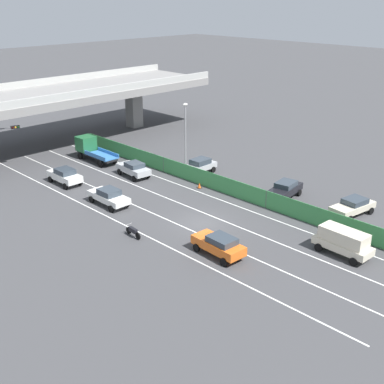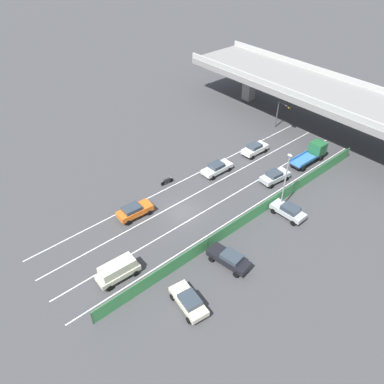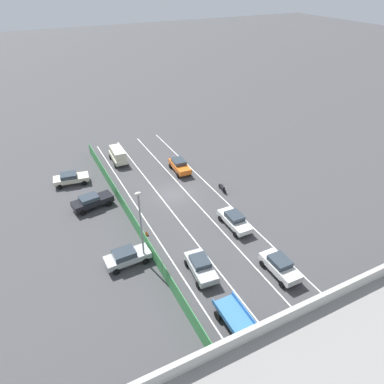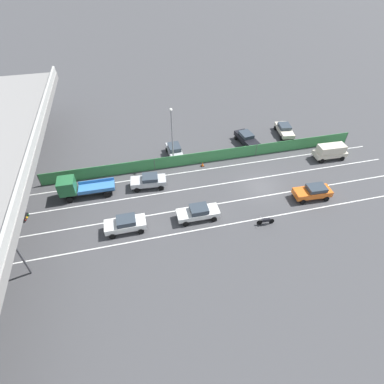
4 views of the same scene
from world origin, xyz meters
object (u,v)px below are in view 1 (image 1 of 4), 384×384
(car_taxi_orange, at_px, (219,244))
(traffic_light, at_px, (2,139))
(car_sedan_white, at_px, (65,175))
(parked_sedan_cream, at_px, (353,206))
(car_sedan_silver, at_px, (134,168))
(flatbed_truck_blue, at_px, (91,148))
(traffic_cone, at_px, (199,186))
(motorcycle, at_px, (133,231))
(street_lamp, at_px, (185,133))
(car_van_cream, at_px, (343,241))
(car_hatchback_white, at_px, (109,196))
(parked_wagon_silver, at_px, (199,166))
(parked_sedan_dark, at_px, (284,190))

(car_taxi_orange, distance_m, traffic_light, 30.45)
(car_sedan_white, bearing_deg, parked_sedan_cream, -60.69)
(parked_sedan_cream, bearing_deg, car_sedan_silver, 109.12)
(car_sedan_silver, height_order, flatbed_truck_blue, flatbed_truck_blue)
(car_sedan_white, xyz_separation_m, traffic_cone, (8.98, -10.68, -0.65))
(motorcycle, relative_size, street_lamp, 0.25)
(car_van_cream, height_order, car_hatchback_white, car_van_cream)
(car_sedan_silver, height_order, car_hatchback_white, car_sedan_silver)
(street_lamp, bearing_deg, parked_sedan_cream, -79.14)
(parked_wagon_silver, distance_m, street_lamp, 4.17)
(traffic_light, bearing_deg, flatbed_truck_blue, -22.01)
(car_sedan_white, bearing_deg, street_lamp, -33.72)
(car_sedan_silver, relative_size, car_taxi_orange, 1.00)
(car_taxi_orange, distance_m, parked_wagon_silver, 18.52)
(parked_sedan_dark, distance_m, parked_wagon_silver, 10.82)
(car_sedan_white, bearing_deg, traffic_light, 104.22)
(car_sedan_silver, relative_size, motorcycle, 2.24)
(car_taxi_orange, relative_size, street_lamp, 0.56)
(car_taxi_orange, distance_m, traffic_cone, 14.13)
(parked_sedan_cream, relative_size, traffic_light, 0.93)
(car_van_cream, bearing_deg, motorcycle, 124.69)
(car_sedan_white, relative_size, parked_wagon_silver, 0.98)
(car_hatchback_white, distance_m, flatbed_truck_blue, 14.55)
(motorcycle, relative_size, traffic_cone, 3.37)
(parked_sedan_cream, height_order, parked_sedan_dark, parked_sedan_dark)
(flatbed_truck_blue, relative_size, motorcycle, 3.18)
(car_sedan_silver, relative_size, car_van_cream, 0.98)
(car_van_cream, relative_size, street_lamp, 0.57)
(parked_wagon_silver, bearing_deg, car_taxi_orange, -130.79)
(parked_wagon_silver, bearing_deg, car_van_cream, -104.74)
(street_lamp, bearing_deg, car_sedan_white, 146.28)
(parked_sedan_cream, relative_size, parked_wagon_silver, 1.06)
(car_sedan_silver, distance_m, car_van_cream, 24.79)
(car_sedan_silver, bearing_deg, parked_sedan_dark, -67.29)
(car_hatchback_white, xyz_separation_m, parked_sedan_cream, (14.06, -17.14, -0.01))
(traffic_light, bearing_deg, motorcycle, -91.05)
(car_sedan_white, xyz_separation_m, flatbed_truck_blue, (6.69, 5.11, 0.41))
(street_lamp, distance_m, traffic_cone, 5.97)
(car_sedan_white, relative_size, traffic_cone, 7.35)
(parked_sedan_cream, bearing_deg, motorcycle, 148.08)
(car_van_cream, height_order, parked_sedan_cream, car_van_cream)
(car_van_cream, xyz_separation_m, car_sedan_white, (-6.70, 28.04, -0.26))
(motorcycle, bearing_deg, car_van_cream, -55.31)
(flatbed_truck_blue, xyz_separation_m, parked_wagon_silver, (5.40, -12.65, -0.42))
(motorcycle, xyz_separation_m, parked_sedan_dark, (15.42, -3.79, 0.45))
(parked_sedan_cream, height_order, traffic_cone, parked_sedan_cream)
(traffic_light, bearing_deg, car_sedan_white, -75.78)
(parked_sedan_dark, bearing_deg, car_sedan_white, 124.89)
(traffic_cone, bearing_deg, motorcycle, -161.55)
(car_taxi_orange, height_order, motorcycle, car_taxi_orange)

